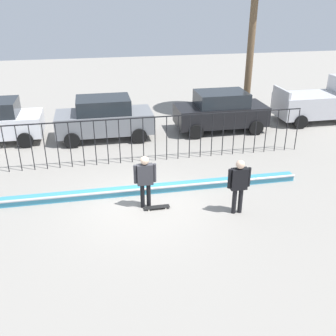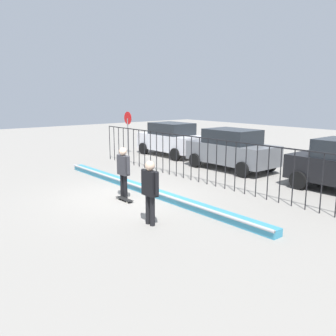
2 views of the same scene
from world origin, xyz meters
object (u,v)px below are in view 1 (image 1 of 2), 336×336
Objects in this scene: pickup_truck at (326,101)px; skateboarder at (145,177)px; parked_car_gray at (104,118)px; parked_car_black at (221,111)px; camera_operator at (239,182)px; skateboard at (157,207)px.

skateboarder is at bearing -147.14° from pickup_truck.
parked_car_gray is 5.53m from parked_car_black.
skateboarder is 0.98× the size of camera_operator.
parked_car_gray is at bearing -177.59° from parked_car_black.
parked_car_black reaches higher than camera_operator.
skateboarder is 8.04m from parked_car_black.
parked_car_gray is (-1.27, 6.76, 0.91)m from skateboard.
skateboarder is 0.37× the size of pickup_truck.
camera_operator is 11.03m from pickup_truck.
skateboard is 12.42m from pickup_truck.
parked_car_gray reaches higher than camera_operator.
skateboard is 0.17× the size of pickup_truck.
pickup_truck reaches higher than parked_car_black.
skateboarder is at bearing -82.30° from parked_car_gray.
pickup_truck reaches higher than camera_operator.
parked_car_black is (5.53, 0.03, 0.00)m from parked_car_gray.
skateboarder is 0.40× the size of parked_car_black.
skateboard is at bearing -14.03° from camera_operator.
skateboard is at bearing -120.07° from parked_car_black.
camera_operator is 0.37× the size of pickup_truck.
parked_car_gray is at bearing -178.89° from pickup_truck.
skateboard is at bearing -60.45° from skateboarder.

